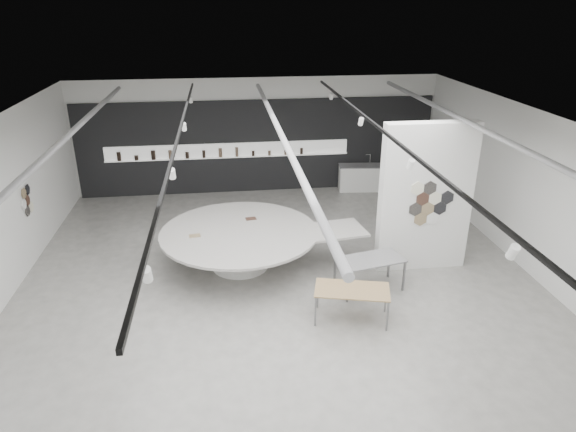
{
  "coord_description": "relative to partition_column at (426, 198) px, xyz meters",
  "views": [
    {
      "loc": [
        -1.15,
        -9.75,
        6.14
      ],
      "look_at": [
        0.26,
        1.2,
        1.43
      ],
      "focal_mm": 32.0,
      "sensor_mm": 36.0,
      "label": 1
    }
  ],
  "objects": [
    {
      "name": "room",
      "position": [
        -3.59,
        -1.0,
        0.27
      ],
      "size": [
        12.02,
        14.02,
        3.82
      ],
      "color": "#9C9A93",
      "rests_on": "ground"
    },
    {
      "name": "back_wall_display",
      "position": [
        -3.59,
        5.94,
        -0.26
      ],
      "size": [
        11.8,
        0.27,
        3.1
      ],
      "color": "black",
      "rests_on": "ground"
    },
    {
      "name": "partition_column",
      "position": [
        0.0,
        0.0,
        0.0
      ],
      "size": [
        2.2,
        0.38,
        3.6
      ],
      "color": "white",
      "rests_on": "ground"
    },
    {
      "name": "display_island",
      "position": [
        -4.3,
        0.52,
        -1.17
      ],
      "size": [
        5.25,
        4.33,
        0.98
      ],
      "rotation": [
        0.0,
        0.0,
        0.15
      ],
      "color": "white",
      "rests_on": "ground"
    },
    {
      "name": "sample_table_wood",
      "position": [
        -2.22,
        -2.03,
        -1.15
      ],
      "size": [
        1.64,
        1.1,
        0.7
      ],
      "rotation": [
        0.0,
        0.0,
        -0.25
      ],
      "color": "#A28154",
      "rests_on": "ground"
    },
    {
      "name": "sample_table_stone",
      "position": [
        -1.53,
        -0.93,
        -1.1
      ],
      "size": [
        1.61,
        1.05,
        0.77
      ],
      "rotation": [
        0.0,
        0.0,
        0.22
      ],
      "color": "gray",
      "rests_on": "ground"
    },
    {
      "name": "kitchen_counter",
      "position": [
        -0.01,
        5.51,
        -1.36
      ],
      "size": [
        1.61,
        0.76,
        1.23
      ],
      "rotation": [
        0.0,
        0.0,
        -0.1
      ],
      "color": "white",
      "rests_on": "ground"
    }
  ]
}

